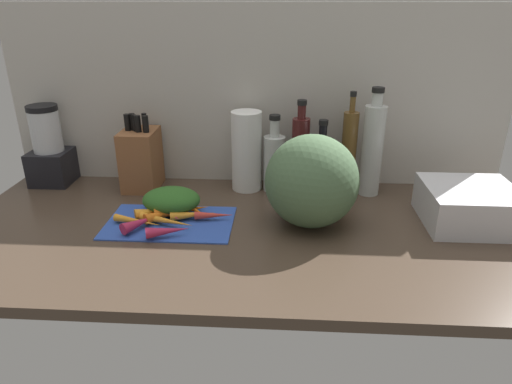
{
  "coord_description": "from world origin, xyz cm",
  "views": [
    {
      "loc": [
        9.69,
        -116.51,
        61.13
      ],
      "look_at": [
        2.57,
        -1.03,
        11.65
      ],
      "focal_mm": 31.98,
      "sensor_mm": 36.0,
      "label": 1
    }
  ],
  "objects_px": {
    "cutting_board": "(170,222)",
    "bottle_4": "(372,149)",
    "bottle_0": "(274,161)",
    "bottle_2": "(321,165)",
    "winter_squash": "(312,181)",
    "carrot_6": "(214,215)",
    "carrot_11": "(140,223)",
    "carrot_8": "(153,212)",
    "paper_towel_roll": "(247,151)",
    "carrot_9": "(167,231)",
    "carrot_10": "(182,210)",
    "carrot_1": "(164,210)",
    "carrot_4": "(189,207)",
    "carrot_2": "(137,221)",
    "dish_rack": "(469,206)",
    "knife_block": "(141,158)",
    "carrot_5": "(161,215)",
    "carrot_3": "(175,212)",
    "blender_appliance": "(49,150)",
    "bottle_3": "(349,151)",
    "bottle_1": "(300,153)",
    "carrot_7": "(166,221)",
    "carrot_0": "(193,215)"
  },
  "relations": [
    {
      "from": "cutting_board",
      "to": "bottle_4",
      "type": "xyz_separation_m",
      "value": [
        0.62,
        0.26,
        0.15
      ]
    },
    {
      "from": "bottle_0",
      "to": "bottle_2",
      "type": "bearing_deg",
      "value": -3.57
    },
    {
      "from": "winter_squash",
      "to": "bottle_2",
      "type": "distance_m",
      "value": 0.25
    },
    {
      "from": "carrot_6",
      "to": "carrot_11",
      "type": "distance_m",
      "value": 0.21
    },
    {
      "from": "carrot_8",
      "to": "paper_towel_roll",
      "type": "xyz_separation_m",
      "value": [
        0.26,
        0.26,
        0.11
      ]
    },
    {
      "from": "carrot_9",
      "to": "carrot_11",
      "type": "height_order",
      "value": "carrot_11"
    },
    {
      "from": "carrot_10",
      "to": "paper_towel_roll",
      "type": "distance_m",
      "value": 0.32
    },
    {
      "from": "carrot_1",
      "to": "carrot_4",
      "type": "distance_m",
      "value": 0.07
    },
    {
      "from": "carrot_2",
      "to": "carrot_4",
      "type": "height_order",
      "value": "carrot_4"
    },
    {
      "from": "carrot_10",
      "to": "bottle_0",
      "type": "distance_m",
      "value": 0.37
    },
    {
      "from": "carrot_1",
      "to": "bottle_4",
      "type": "distance_m",
      "value": 0.69
    },
    {
      "from": "bottle_4",
      "to": "carrot_4",
      "type": "bearing_deg",
      "value": -160.51
    },
    {
      "from": "carrot_1",
      "to": "dish_rack",
      "type": "distance_m",
      "value": 0.9
    },
    {
      "from": "cutting_board",
      "to": "carrot_10",
      "type": "height_order",
      "value": "carrot_10"
    },
    {
      "from": "carrot_2",
      "to": "knife_block",
      "type": "bearing_deg",
      "value": 103.14
    },
    {
      "from": "carrot_5",
      "to": "carrot_8",
      "type": "height_order",
      "value": "same"
    },
    {
      "from": "carrot_11",
      "to": "bottle_4",
      "type": "height_order",
      "value": "bottle_4"
    },
    {
      "from": "carrot_3",
      "to": "blender_appliance",
      "type": "xyz_separation_m",
      "value": [
        -0.5,
        0.26,
        0.1
      ]
    },
    {
      "from": "bottle_3",
      "to": "winter_squash",
      "type": "bearing_deg",
      "value": -117.62
    },
    {
      "from": "cutting_board",
      "to": "carrot_2",
      "type": "bearing_deg",
      "value": -160.85
    },
    {
      "from": "bottle_1",
      "to": "carrot_7",
      "type": "bearing_deg",
      "value": -141.71
    },
    {
      "from": "carrot_11",
      "to": "dish_rack",
      "type": "height_order",
      "value": "dish_rack"
    },
    {
      "from": "cutting_board",
      "to": "carrot_0",
      "type": "bearing_deg",
      "value": 14.83
    },
    {
      "from": "dish_rack",
      "to": "carrot_5",
      "type": "bearing_deg",
      "value": -176.75
    },
    {
      "from": "carrot_1",
      "to": "carrot_5",
      "type": "bearing_deg",
      "value": -88.47
    },
    {
      "from": "carrot_5",
      "to": "carrot_6",
      "type": "xyz_separation_m",
      "value": [
        0.15,
        0.01,
        -0.0
      ]
    },
    {
      "from": "carrot_7",
      "to": "cutting_board",
      "type": "bearing_deg",
      "value": 83.73
    },
    {
      "from": "carrot_0",
      "to": "carrot_5",
      "type": "xyz_separation_m",
      "value": [
        -0.09,
        -0.01,
        0.0
      ]
    },
    {
      "from": "paper_towel_roll",
      "to": "bottle_2",
      "type": "bearing_deg",
      "value": -4.34
    },
    {
      "from": "carrot_6",
      "to": "carrot_7",
      "type": "distance_m",
      "value": 0.14
    },
    {
      "from": "carrot_5",
      "to": "paper_towel_roll",
      "type": "height_order",
      "value": "paper_towel_roll"
    },
    {
      "from": "carrot_7",
      "to": "carrot_10",
      "type": "xyz_separation_m",
      "value": [
        0.03,
        0.06,
        0.01
      ]
    },
    {
      "from": "carrot_0",
      "to": "blender_appliance",
      "type": "xyz_separation_m",
      "value": [
        -0.55,
        0.28,
        0.1
      ]
    },
    {
      "from": "carrot_3",
      "to": "knife_block",
      "type": "relative_size",
      "value": 0.61
    },
    {
      "from": "carrot_2",
      "to": "carrot_5",
      "type": "xyz_separation_m",
      "value": [
        0.06,
        0.04,
        0.0
      ]
    },
    {
      "from": "knife_block",
      "to": "bottle_4",
      "type": "xyz_separation_m",
      "value": [
        0.77,
        -0.01,
        0.05
      ]
    },
    {
      "from": "carrot_10",
      "to": "bottle_4",
      "type": "relative_size",
      "value": 0.46
    },
    {
      "from": "carrot_10",
      "to": "knife_block",
      "type": "relative_size",
      "value": 0.63
    },
    {
      "from": "carrot_2",
      "to": "blender_appliance",
      "type": "relative_size",
      "value": 0.54
    },
    {
      "from": "carrot_11",
      "to": "knife_block",
      "type": "bearing_deg",
      "value": 104.68
    },
    {
      "from": "carrot_3",
      "to": "carrot_6",
      "type": "bearing_deg",
      "value": -6.45
    },
    {
      "from": "carrot_11",
      "to": "bottle_4",
      "type": "xyz_separation_m",
      "value": [
        0.69,
        0.31,
        0.13
      ]
    },
    {
      "from": "carrot_7",
      "to": "knife_block",
      "type": "bearing_deg",
      "value": 117.49
    },
    {
      "from": "carrot_4",
      "to": "bottle_1",
      "type": "relative_size",
      "value": 0.47
    },
    {
      "from": "carrot_9",
      "to": "bottle_3",
      "type": "distance_m",
      "value": 0.66
    },
    {
      "from": "carrot_2",
      "to": "bottle_0",
      "type": "relative_size",
      "value": 0.57
    },
    {
      "from": "paper_towel_roll",
      "to": "bottle_3",
      "type": "relative_size",
      "value": 0.79
    },
    {
      "from": "carrot_4",
      "to": "carrot_2",
      "type": "bearing_deg",
      "value": -145.11
    },
    {
      "from": "cutting_board",
      "to": "carrot_11",
      "type": "bearing_deg",
      "value": -145.95
    },
    {
      "from": "bottle_0",
      "to": "bottle_2",
      "type": "xyz_separation_m",
      "value": [
        0.16,
        -0.01,
        -0.01
      ]
    }
  ]
}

